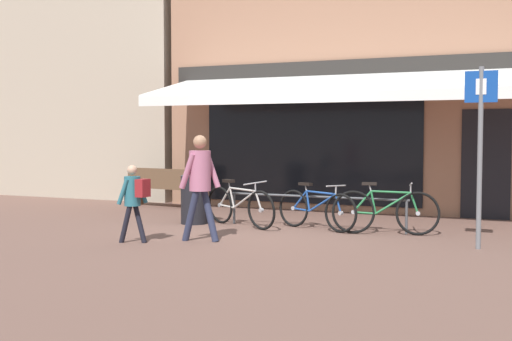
% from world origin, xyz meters
% --- Properties ---
extents(ground_plane, '(160.00, 160.00, 0.00)m').
position_xyz_m(ground_plane, '(0.00, 0.00, 0.00)').
color(ground_plane, brown).
extents(shop_front, '(8.66, 5.01, 5.41)m').
position_xyz_m(shop_front, '(0.89, 4.37, 2.70)').
color(shop_front, '#9E7056').
rests_on(shop_front, ground_plane).
extents(neighbour_building, '(7.58, 4.00, 6.01)m').
position_xyz_m(neighbour_building, '(-7.43, 4.89, 3.00)').
color(neighbour_building, tan).
rests_on(neighbour_building, ground_plane).
extents(bike_rack_rail, '(3.20, 0.04, 0.57)m').
position_xyz_m(bike_rack_rail, '(0.89, 0.42, 0.47)').
color(bike_rack_rail, '#47494F').
rests_on(bike_rack_rail, ground_plane).
extents(bicycle_silver, '(1.66, 0.85, 0.83)m').
position_xyz_m(bicycle_silver, '(-0.40, 0.10, 0.37)').
color(bicycle_silver, black).
rests_on(bicycle_silver, ground_plane).
extents(bicycle_blue, '(1.58, 0.68, 0.79)m').
position_xyz_m(bicycle_blue, '(0.95, 0.29, 0.35)').
color(bicycle_blue, black).
rests_on(bicycle_blue, ground_plane).
extents(bicycle_green, '(1.72, 0.67, 0.87)m').
position_xyz_m(bicycle_green, '(2.12, 0.26, 0.38)').
color(bicycle_green, black).
rests_on(bicycle_green, ground_plane).
extents(pedestrian_adult, '(0.59, 0.44, 1.62)m').
position_xyz_m(pedestrian_adult, '(-0.30, -1.53, 0.99)').
color(pedestrian_adult, '#282D47').
rests_on(pedestrian_adult, ground_plane).
extents(pedestrian_child, '(0.47, 0.37, 1.18)m').
position_xyz_m(pedestrian_child, '(-1.13, -2.06, 0.73)').
color(pedestrian_child, black).
rests_on(pedestrian_child, ground_plane).
extents(litter_bin, '(0.50, 0.50, 0.97)m').
position_xyz_m(litter_bin, '(-1.32, 0.13, 0.49)').
color(litter_bin, black).
rests_on(litter_bin, ground_plane).
extents(parking_sign, '(0.44, 0.07, 2.57)m').
position_xyz_m(parking_sign, '(3.62, -0.55, 1.56)').
color(parking_sign, slate).
rests_on(parking_sign, ground_plane).
extents(park_bench, '(1.64, 0.64, 0.87)m').
position_xyz_m(park_bench, '(-3.29, 2.12, 0.46)').
color(park_bench, brown).
rests_on(park_bench, ground_plane).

